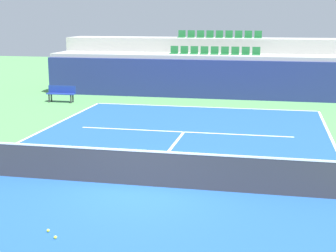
# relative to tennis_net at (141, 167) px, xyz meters

# --- Properties ---
(ground_plane) EXTENTS (80.00, 80.00, 0.00)m
(ground_plane) POSITION_rel_tennis_net_xyz_m (0.00, 0.00, -0.51)
(ground_plane) COLOR #4C8C4C
(court_surface) EXTENTS (11.00, 24.00, 0.01)m
(court_surface) POSITION_rel_tennis_net_xyz_m (0.00, 0.00, -0.50)
(court_surface) COLOR #1E4C99
(court_surface) RESTS_ON ground_plane
(baseline_far) EXTENTS (11.00, 0.10, 0.00)m
(baseline_far) POSITION_rel_tennis_net_xyz_m (0.00, 11.95, -0.50)
(baseline_far) COLOR white
(baseline_far) RESTS_ON court_surface
(service_line_far) EXTENTS (8.26, 0.10, 0.00)m
(service_line_far) POSITION_rel_tennis_net_xyz_m (0.00, 6.40, -0.50)
(service_line_far) COLOR white
(service_line_far) RESTS_ON court_surface
(centre_service_line) EXTENTS (0.10, 6.40, 0.00)m
(centre_service_line) POSITION_rel_tennis_net_xyz_m (0.00, 3.20, -0.50)
(centre_service_line) COLOR white
(centre_service_line) RESTS_ON court_surface
(back_wall) EXTENTS (18.67, 0.30, 2.09)m
(back_wall) POSITION_rel_tennis_net_xyz_m (0.00, 14.71, 0.53)
(back_wall) COLOR navy
(back_wall) RESTS_ON ground_plane
(stands_tier_lower) EXTENTS (18.67, 2.40, 2.29)m
(stands_tier_lower) POSITION_rel_tennis_net_xyz_m (0.00, 16.06, 0.64)
(stands_tier_lower) COLOR #9E9E99
(stands_tier_lower) RESTS_ON ground_plane
(stands_tier_upper) EXTENTS (18.67, 2.40, 3.11)m
(stands_tier_upper) POSITION_rel_tennis_net_xyz_m (0.00, 18.46, 1.05)
(stands_tier_upper) COLOR #9E9E99
(stands_tier_upper) RESTS_ON ground_plane
(seating_row_lower) EXTENTS (5.06, 0.44, 0.44)m
(seating_row_lower) POSITION_rel_tennis_net_xyz_m (0.00, 16.15, 1.91)
(seating_row_lower) COLOR #1E6633
(seating_row_lower) RESTS_ON stands_tier_lower
(seating_row_upper) EXTENTS (5.06, 0.44, 0.44)m
(seating_row_upper) POSITION_rel_tennis_net_xyz_m (0.00, 18.55, 2.73)
(seating_row_upper) COLOR #1E6633
(seating_row_upper) RESTS_ON stands_tier_upper
(tennis_net) EXTENTS (11.08, 0.08, 1.07)m
(tennis_net) POSITION_rel_tennis_net_xyz_m (0.00, 0.00, 0.00)
(tennis_net) COLOR black
(tennis_net) RESTS_ON court_surface
(player_bench) EXTENTS (1.50, 0.40, 0.85)m
(player_bench) POSITION_rel_tennis_net_xyz_m (-7.45, 11.96, -0.00)
(player_bench) COLOR navy
(player_bench) RESTS_ON ground_plane
(tennis_ball_0) EXTENTS (0.07, 0.07, 0.07)m
(tennis_ball_0) POSITION_rel_tennis_net_xyz_m (-1.14, -3.21, -0.47)
(tennis_ball_0) COLOR #CCE033
(tennis_ball_0) RESTS_ON court_surface
(tennis_ball_2) EXTENTS (0.07, 0.07, 0.07)m
(tennis_ball_2) POSITION_rel_tennis_net_xyz_m (-0.86, -3.48, -0.47)
(tennis_ball_2) COLOR #CCE033
(tennis_ball_2) RESTS_ON court_surface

